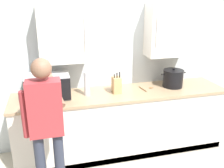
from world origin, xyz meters
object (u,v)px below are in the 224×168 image
object	(u,v)px
wooden_spoon	(147,88)
person_figure	(46,121)
thermos_flask	(87,84)
knife_block	(116,85)
stock_pot	(173,78)
microwave_oven	(46,87)

from	to	relation	value
wooden_spoon	person_figure	distance (m)	1.64
thermos_flask	knife_block	size ratio (longest dim) A/B	1.09
wooden_spoon	knife_block	distance (m)	0.48
thermos_flask	person_figure	size ratio (longest dim) A/B	0.20
thermos_flask	person_figure	world-z (taller)	person_figure
thermos_flask	wooden_spoon	bearing A→B (deg)	2.15
wooden_spoon	stock_pot	distance (m)	0.42
microwave_oven	stock_pot	xyz separation A→B (m)	(1.82, -0.01, -0.03)
microwave_oven	person_figure	xyz separation A→B (m)	(-0.01, -0.80, -0.10)
wooden_spoon	thermos_flask	xyz separation A→B (m)	(-0.88, -0.03, 0.16)
microwave_oven	thermos_flask	xyz separation A→B (m)	(0.54, -0.04, 0.01)
wooden_spoon	thermos_flask	distance (m)	0.89
person_figure	thermos_flask	bearing A→B (deg)	54.32
knife_block	person_figure	xyz separation A→B (m)	(-0.96, -0.76, -0.05)
microwave_oven	stock_pot	bearing A→B (deg)	-0.21
knife_block	wooden_spoon	bearing A→B (deg)	4.22
knife_block	person_figure	size ratio (longest dim) A/B	0.18
thermos_flask	knife_block	distance (m)	0.41
microwave_oven	thermos_flask	distance (m)	0.54
stock_pot	thermos_flask	xyz separation A→B (m)	(-1.29, -0.03, 0.04)
microwave_oven	wooden_spoon	world-z (taller)	microwave_oven
knife_block	stock_pot	bearing A→B (deg)	2.09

